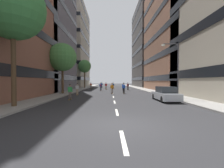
# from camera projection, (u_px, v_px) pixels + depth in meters

# --- Properties ---
(ground_plane) EXTENTS (185.94, 185.94, 0.00)m
(ground_plane) POSITION_uv_depth(u_px,v_px,m) (112.00, 89.00, 38.39)
(ground_plane) COLOR #28282B
(sidewalk_left) EXTENTS (2.74, 85.22, 0.14)m
(sidewalk_left) POSITION_uv_depth(u_px,v_px,m) (82.00, 88.00, 42.15)
(sidewalk_left) COLOR gray
(sidewalk_left) RESTS_ON ground_plane
(sidewalk_right) EXTENTS (2.74, 85.22, 0.14)m
(sidewalk_right) POSITION_uv_depth(u_px,v_px,m) (141.00, 88.00, 42.38)
(sidewalk_right) COLOR gray
(sidewalk_right) RESTS_ON ground_plane
(lane_markings) EXTENTS (0.16, 72.20, 0.01)m
(lane_markings) POSITION_uv_depth(u_px,v_px,m) (112.00, 89.00, 40.40)
(lane_markings) COLOR silver
(lane_markings) RESTS_ON ground_plane
(building_left_mid) EXTENTS (17.83, 16.93, 37.35)m
(building_left_mid) POSITION_uv_depth(u_px,v_px,m) (26.00, 2.00, 32.53)
(building_left_mid) COLOR slate
(building_left_mid) RESTS_ON ground_plane
(building_left_far) EXTENTS (17.83, 21.40, 29.33)m
(building_left_far) POSITION_uv_depth(u_px,v_px,m) (62.00, 47.00, 57.04)
(building_left_far) COLOR #B2A893
(building_left_far) RESTS_ON ground_plane
(building_right_mid) EXTENTS (17.83, 22.52, 36.06)m
(building_right_mid) POSITION_uv_depth(u_px,v_px,m) (197.00, 7.00, 33.07)
(building_right_mid) COLOR #9E6B51
(building_right_mid) RESTS_ON ground_plane
(building_right_far) EXTENTS (17.83, 22.23, 29.50)m
(building_right_far) POSITION_uv_depth(u_px,v_px,m) (160.00, 47.00, 57.57)
(building_right_far) COLOR #4C4744
(building_right_far) RESTS_ON ground_plane
(parked_car_near) EXTENTS (1.82, 4.40, 1.52)m
(parked_car_near) POSITION_uv_depth(u_px,v_px,m) (165.00, 94.00, 16.30)
(parked_car_near) COLOR #B2B7BF
(parked_car_near) RESTS_ON ground_plane
(street_tree_near) EXTENTS (4.43, 4.43, 7.96)m
(street_tree_near) POSITION_uv_depth(u_px,v_px,m) (62.00, 57.00, 24.45)
(street_tree_near) COLOR #4C3823
(street_tree_near) RESTS_ON sidewalk_left
(street_tree_mid) EXTENTS (4.91, 4.91, 10.10)m
(street_tree_mid) POSITION_uv_depth(u_px,v_px,m) (13.00, 8.00, 11.93)
(street_tree_mid) COLOR #4C3823
(street_tree_mid) RESTS_ON sidewalk_left
(street_tree_far) EXTENTS (3.81, 3.81, 8.29)m
(street_tree_far) POSITION_uv_depth(u_px,v_px,m) (85.00, 66.00, 46.01)
(street_tree_far) COLOR #4C3823
(street_tree_far) RESTS_ON sidewalk_left
(streetlamp_right) EXTENTS (2.13, 0.30, 6.50)m
(streetlamp_right) POSITION_uv_depth(u_px,v_px,m) (175.00, 64.00, 18.44)
(streetlamp_right) COLOR #3F3F44
(streetlamp_right) RESTS_ON sidewalk_right
(skater_0) EXTENTS (0.56, 0.92, 1.78)m
(skater_0) POSITION_uv_depth(u_px,v_px,m) (128.00, 86.00, 36.15)
(skater_0) COLOR brown
(skater_0) RESTS_ON ground_plane
(skater_1) EXTENTS (0.55, 0.91, 1.78)m
(skater_1) POSITION_uv_depth(u_px,v_px,m) (124.00, 88.00, 26.04)
(skater_1) COLOR brown
(skater_1) RESTS_ON ground_plane
(skater_2) EXTENTS (0.54, 0.90, 1.78)m
(skater_2) POSITION_uv_depth(u_px,v_px,m) (77.00, 88.00, 23.20)
(skater_2) COLOR brown
(skater_2) RESTS_ON ground_plane
(skater_3) EXTENTS (0.55, 0.91, 1.78)m
(skater_3) POSITION_uv_depth(u_px,v_px,m) (123.00, 86.00, 32.29)
(skater_3) COLOR brown
(skater_3) RESTS_ON ground_plane
(skater_4) EXTENTS (0.55, 0.92, 1.78)m
(skater_4) POSITION_uv_depth(u_px,v_px,m) (106.00, 85.00, 38.93)
(skater_4) COLOR brown
(skater_4) RESTS_ON ground_plane
(skater_5) EXTENTS (0.56, 0.92, 1.78)m
(skater_5) POSITION_uv_depth(u_px,v_px,m) (112.00, 88.00, 25.21)
(skater_5) COLOR brown
(skater_5) RESTS_ON ground_plane
(skater_6) EXTENTS (0.57, 0.92, 1.78)m
(skater_6) POSITION_uv_depth(u_px,v_px,m) (101.00, 86.00, 33.33)
(skater_6) COLOR brown
(skater_6) RESTS_ON ground_plane
(skater_7) EXTENTS (0.54, 0.91, 1.78)m
(skater_7) POSITION_uv_depth(u_px,v_px,m) (113.00, 85.00, 40.75)
(skater_7) COLOR brown
(skater_7) RESTS_ON ground_plane
(skater_8) EXTENTS (0.54, 0.91, 1.78)m
(skater_8) POSITION_uv_depth(u_px,v_px,m) (70.00, 91.00, 17.24)
(skater_8) COLOR brown
(skater_8) RESTS_ON ground_plane
(skater_9) EXTENTS (0.56, 0.92, 1.78)m
(skater_9) POSITION_uv_depth(u_px,v_px,m) (102.00, 85.00, 48.26)
(skater_9) COLOR brown
(skater_9) RESTS_ON ground_plane
(skater_10) EXTENTS (0.56, 0.92, 1.78)m
(skater_10) POSITION_uv_depth(u_px,v_px,m) (91.00, 85.00, 42.88)
(skater_10) COLOR brown
(skater_10) RESTS_ON ground_plane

